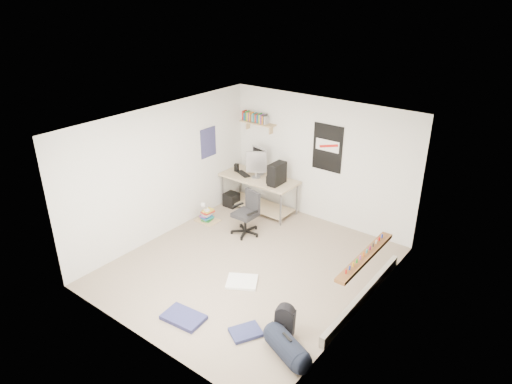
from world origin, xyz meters
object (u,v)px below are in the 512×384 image
Objects in this scene: office_chair at (245,211)px; book_stack at (207,214)px; backpack at (285,322)px; duffel_bag at (287,348)px; desk at (259,194)px.

office_chair is 2.04× the size of book_stack.
duffel_bag reaches higher than backpack.
duffel_bag is at bearing -32.12° from book_stack.
duffel_bag is 3.97m from book_stack.
duffel_bag is (0.26, -0.34, -0.06)m from backpack.
desk is at bearing 63.02° from book_stack.
backpack is at bearing -27.08° from office_chair.
backpack is (2.16, -1.84, -0.29)m from office_chair.
duffel_bag is (2.42, -2.18, -0.35)m from office_chair.
backpack is 0.43m from duffel_bag.
book_stack is (-3.10, 1.78, -0.05)m from backpack.
duffel_bag is (2.83, -3.15, -0.22)m from desk.
book_stack is (-0.94, -0.07, -0.34)m from office_chair.
duffel_bag is at bearing -28.60° from office_chair.
office_chair is 3.28m from duffel_bag.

